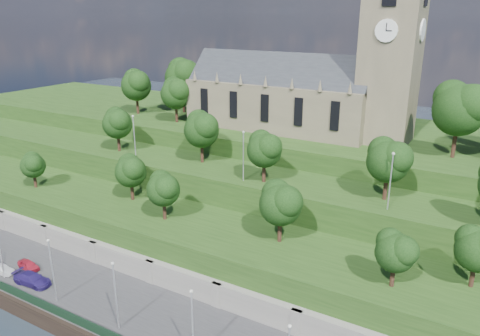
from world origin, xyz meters
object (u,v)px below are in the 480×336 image
Objects in this scene: car_left at (28,265)px; car_right at (32,279)px; church at (307,87)px; car_middle at (1,270)px.

car_right is (3.59, -2.11, 0.14)m from car_left.
church is 50.44m from car_right.
car_left is 3.25m from car_middle.
car_right is (-18.27, -42.66, -19.78)m from church.
car_middle is at bearing -119.03° from church.
church is 53.15m from car_middle.
car_right is at bearing -95.84° from car_middle.
car_left is (-21.86, -40.55, -19.92)m from church.
car_middle is (-2.04, -2.52, -0.03)m from car_left.
car_middle is (-23.91, -43.07, -19.94)m from church.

